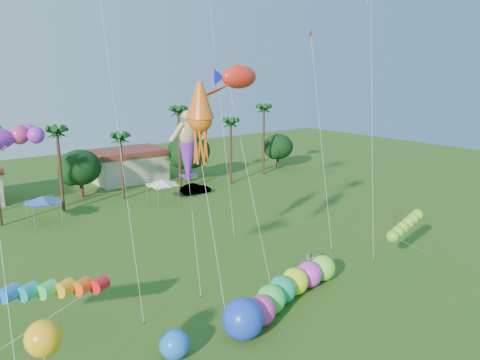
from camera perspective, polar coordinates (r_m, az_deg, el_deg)
tree_line at (r=63.99m, az=-16.48°, el=1.84°), size 69.46×8.91×11.00m
buildings_row at (r=68.08m, az=-23.44°, el=-0.01°), size 35.00×7.00×4.00m
tent_row at (r=54.32m, az=-22.71°, el=-2.29°), size 31.00×4.00×0.60m
car_b at (r=63.64m, az=-5.44°, el=-1.06°), size 4.21×2.15×1.32m
spectator_b at (r=40.51m, az=8.54°, el=-9.47°), size 0.98×0.96×1.59m
caterpillar_inflatable at (r=33.78m, az=4.93°, el=-13.64°), size 12.77×5.23×2.62m
blue_ball at (r=28.90m, az=-8.01°, el=-19.24°), size 1.77×1.77×1.77m
rainbow_tube at (r=31.33m, az=-19.86°, el=-12.78°), size 9.36×3.27×3.51m
green_worm at (r=40.67m, az=18.10°, el=-6.54°), size 8.78×2.72×3.65m
orange_ball_kite at (r=22.63m, az=-22.82°, el=-17.37°), size 2.09×3.01×6.02m
merman_kite at (r=36.23m, az=-6.42°, el=3.55°), size 2.89×5.04×12.91m
fish_kite at (r=35.36m, az=-0.12°, el=12.45°), size 4.61×5.32×16.81m
squid_kite at (r=31.20m, az=-4.86°, el=7.29°), size 2.24×5.61×15.74m
delta_kite_red at (r=45.64m, az=8.69°, el=16.62°), size 1.89×5.18×20.18m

